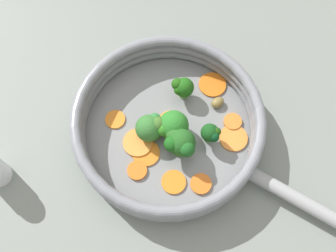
# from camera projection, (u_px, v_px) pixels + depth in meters

# --- Properties ---
(ground_plane) EXTENTS (4.00, 4.00, 0.00)m
(ground_plane) POSITION_uv_depth(u_px,v_px,m) (168.00, 132.00, 0.64)
(ground_plane) COLOR gray
(skillet) EXTENTS (0.28, 0.28, 0.01)m
(skillet) POSITION_uv_depth(u_px,v_px,m) (168.00, 131.00, 0.64)
(skillet) COLOR gray
(skillet) RESTS_ON ground_plane
(skillet_rim_wall) EXTENTS (0.30, 0.30, 0.05)m
(skillet_rim_wall) POSITION_uv_depth(u_px,v_px,m) (168.00, 123.00, 0.61)
(skillet_rim_wall) COLOR gray
(skillet_rim_wall) RESTS_ON skillet
(skillet_handle) EXTENTS (0.04, 0.23, 0.02)m
(skillet_handle) POSITION_uv_depth(u_px,v_px,m) (317.00, 210.00, 0.57)
(skillet_handle) COLOR #999B9E
(skillet_handle) RESTS_ON skillet
(skillet_rivet_left) EXTENTS (0.01, 0.01, 0.01)m
(skillet_rivet_left) POSITION_uv_depth(u_px,v_px,m) (230.00, 188.00, 0.59)
(skillet_rivet_left) COLOR gray
(skillet_rivet_left) RESTS_ON skillet
(skillet_rivet_right) EXTENTS (0.01, 0.01, 0.01)m
(skillet_rivet_right) POSITION_uv_depth(u_px,v_px,m) (250.00, 151.00, 0.61)
(skillet_rivet_right) COLOR gray
(skillet_rivet_right) RESTS_ON skillet
(carrot_slice_0) EXTENTS (0.06, 0.06, 0.00)m
(carrot_slice_0) POSITION_uv_depth(u_px,v_px,m) (146.00, 153.00, 0.61)
(carrot_slice_0) COLOR orange
(carrot_slice_0) RESTS_ON skillet
(carrot_slice_1) EXTENTS (0.05, 0.05, 0.00)m
(carrot_slice_1) POSITION_uv_depth(u_px,v_px,m) (212.00, 85.00, 0.66)
(carrot_slice_1) COLOR orange
(carrot_slice_1) RESTS_ON skillet
(carrot_slice_2) EXTENTS (0.05, 0.05, 0.00)m
(carrot_slice_2) POSITION_uv_depth(u_px,v_px,m) (115.00, 119.00, 0.64)
(carrot_slice_2) COLOR orange
(carrot_slice_2) RESTS_ON skillet
(carrot_slice_3) EXTENTS (0.03, 0.03, 0.01)m
(carrot_slice_3) POSITION_uv_depth(u_px,v_px,m) (233.00, 122.00, 0.63)
(carrot_slice_3) COLOR orange
(carrot_slice_3) RESTS_ON skillet
(carrot_slice_4) EXTENTS (0.05, 0.05, 0.01)m
(carrot_slice_4) POSITION_uv_depth(u_px,v_px,m) (169.00, 122.00, 0.63)
(carrot_slice_4) COLOR orange
(carrot_slice_4) RESTS_ON skillet
(carrot_slice_5) EXTENTS (0.05, 0.05, 0.00)m
(carrot_slice_5) POSITION_uv_depth(u_px,v_px,m) (233.00, 138.00, 0.62)
(carrot_slice_5) COLOR orange
(carrot_slice_5) RESTS_ON skillet
(carrot_slice_6) EXTENTS (0.06, 0.06, 0.01)m
(carrot_slice_6) POSITION_uv_depth(u_px,v_px,m) (138.00, 143.00, 0.62)
(carrot_slice_6) COLOR orange
(carrot_slice_6) RESTS_ON skillet
(carrot_slice_7) EXTENTS (0.05, 0.05, 0.00)m
(carrot_slice_7) POSITION_uv_depth(u_px,v_px,m) (174.00, 182.00, 0.60)
(carrot_slice_7) COLOR orange
(carrot_slice_7) RESTS_ON skillet
(carrot_slice_8) EXTENTS (0.05, 0.05, 0.00)m
(carrot_slice_8) POSITION_uv_depth(u_px,v_px,m) (201.00, 184.00, 0.59)
(carrot_slice_8) COLOR orange
(carrot_slice_8) RESTS_ON skillet
(carrot_slice_9) EXTENTS (0.04, 0.04, 0.01)m
(carrot_slice_9) POSITION_uv_depth(u_px,v_px,m) (137.00, 170.00, 0.60)
(carrot_slice_9) COLOR orange
(carrot_slice_9) RESTS_ON skillet
(broccoli_floret_0) EXTENTS (0.03, 0.04, 0.04)m
(broccoli_floret_0) POSITION_uv_depth(u_px,v_px,m) (183.00, 88.00, 0.63)
(broccoli_floret_0) COLOR #699351
(broccoli_floret_0) RESTS_ON skillet
(broccoli_floret_1) EXTENTS (0.05, 0.05, 0.05)m
(broccoli_floret_1) POSITION_uv_depth(u_px,v_px,m) (174.00, 126.00, 0.60)
(broccoli_floret_1) COLOR #5E8E51
(broccoli_floret_1) RESTS_ON skillet
(broccoli_floret_2) EXTENTS (0.05, 0.05, 0.05)m
(broccoli_floret_2) POSITION_uv_depth(u_px,v_px,m) (151.00, 127.00, 0.60)
(broccoli_floret_2) COLOR #6EA75E
(broccoli_floret_2) RESTS_ON skillet
(broccoli_floret_3) EXTENTS (0.03, 0.03, 0.04)m
(broccoli_floret_3) POSITION_uv_depth(u_px,v_px,m) (211.00, 134.00, 0.60)
(broccoli_floret_3) COLOR #5F8A4F
(broccoli_floret_3) RESTS_ON skillet
(broccoli_floret_4) EXTENTS (0.04, 0.05, 0.05)m
(broccoli_floret_4) POSITION_uv_depth(u_px,v_px,m) (181.00, 144.00, 0.59)
(broccoli_floret_4) COLOR #7BA356
(broccoli_floret_4) RESTS_ON skillet
(mushroom_piece_0) EXTENTS (0.03, 0.03, 0.01)m
(mushroom_piece_0) POSITION_uv_depth(u_px,v_px,m) (218.00, 102.00, 0.64)
(mushroom_piece_0) COLOR olive
(mushroom_piece_0) RESTS_ON skillet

